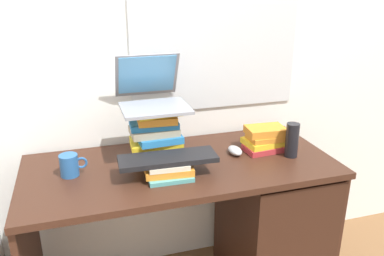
# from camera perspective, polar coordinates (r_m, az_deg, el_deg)

# --- Properties ---
(wall_back) EXTENTS (6.00, 0.06, 2.60)m
(wall_back) POSITION_cam_1_polar(r_m,az_deg,el_deg) (2.01, -4.48, 13.18)
(wall_back) COLOR white
(wall_back) RESTS_ON ground
(desk) EXTENTS (1.43, 0.63, 0.77)m
(desk) POSITION_cam_1_polar(r_m,az_deg,el_deg) (2.08, 8.64, -12.82)
(desk) COLOR #381E14
(desk) RESTS_ON ground
(book_stack_tall) EXTENTS (0.24, 0.19, 0.25)m
(book_stack_tall) POSITION_cam_1_polar(r_m,az_deg,el_deg) (1.83, -5.21, -1.21)
(book_stack_tall) COLOR orange
(book_stack_tall) RESTS_ON desk
(book_stack_keyboard_riser) EXTENTS (0.22, 0.18, 0.07)m
(book_stack_keyboard_riser) POSITION_cam_1_polar(r_m,az_deg,el_deg) (1.70, -3.48, -5.96)
(book_stack_keyboard_riser) COLOR teal
(book_stack_keyboard_riser) RESTS_ON desk
(book_stack_side) EXTENTS (0.24, 0.16, 0.12)m
(book_stack_side) POSITION_cam_1_polar(r_m,az_deg,el_deg) (1.98, 10.71, -1.60)
(book_stack_side) COLOR #B22D33
(book_stack_side) RESTS_ON desk
(laptop) EXTENTS (0.30, 0.35, 0.23)m
(laptop) POSITION_cam_1_polar(r_m,az_deg,el_deg) (1.84, -5.90, 4.99)
(laptop) COLOR gray
(laptop) RESTS_ON book_stack_tall
(keyboard) EXTENTS (0.43, 0.16, 0.02)m
(keyboard) POSITION_cam_1_polar(r_m,az_deg,el_deg) (1.68, -3.53, -4.46)
(keyboard) COLOR black
(keyboard) RESTS_ON book_stack_keyboard_riser
(computer_mouse) EXTENTS (0.06, 0.10, 0.04)m
(computer_mouse) POSITION_cam_1_polar(r_m,az_deg,el_deg) (1.92, 6.27, -3.28)
(computer_mouse) COLOR #A5A8AD
(computer_mouse) RESTS_ON desk
(mug) EXTENTS (0.12, 0.08, 0.10)m
(mug) POSITION_cam_1_polar(r_m,az_deg,el_deg) (1.77, -17.36, -5.18)
(mug) COLOR #265999
(mug) RESTS_ON desk
(water_bottle) EXTENTS (0.06, 0.06, 0.17)m
(water_bottle) POSITION_cam_1_polar(r_m,az_deg,el_deg) (1.92, 14.33, -1.72)
(water_bottle) COLOR black
(water_bottle) RESTS_ON desk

